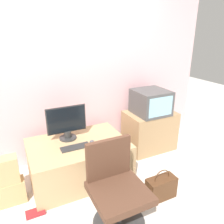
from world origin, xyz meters
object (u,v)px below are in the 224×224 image
(mouse, at_px, (92,141))
(office_chair, at_px, (116,191))
(cardboard_box_lower, at_px, (12,192))
(main_monitor, at_px, (67,123))
(keyboard, at_px, (75,147))
(handbag, at_px, (161,188))
(crt_tv, at_px, (151,102))
(book, at_px, (35,213))

(mouse, relative_size, office_chair, 0.07)
(cardboard_box_lower, bearing_deg, mouse, 2.10)
(main_monitor, bearing_deg, mouse, -46.05)
(keyboard, height_order, mouse, mouse)
(keyboard, height_order, handbag, keyboard)
(cardboard_box_lower, height_order, handbag, handbag)
(crt_tv, bearing_deg, office_chair, -136.95)
(crt_tv, relative_size, book, 2.51)
(crt_tv, distance_m, office_chair, 1.58)
(main_monitor, height_order, mouse, main_monitor)
(mouse, relative_size, cardboard_box_lower, 0.20)
(main_monitor, bearing_deg, keyboard, -86.61)
(office_chair, height_order, book, office_chair)
(keyboard, relative_size, cardboard_box_lower, 1.20)
(cardboard_box_lower, bearing_deg, book, -56.02)
(cardboard_box_lower, relative_size, handbag, 0.78)
(crt_tv, bearing_deg, handbag, -117.40)
(main_monitor, relative_size, crt_tv, 1.02)
(crt_tv, bearing_deg, cardboard_box_lower, -171.50)
(main_monitor, relative_size, office_chair, 0.60)
(main_monitor, bearing_deg, book, -133.43)
(main_monitor, height_order, crt_tv, crt_tv)
(main_monitor, height_order, cardboard_box_lower, main_monitor)
(handbag, relative_size, book, 1.90)
(keyboard, relative_size, book, 1.79)
(keyboard, xyz_separation_m, book, (-0.56, -0.30, -0.49))
(main_monitor, bearing_deg, handbag, -50.28)
(main_monitor, bearing_deg, crt_tv, 1.07)
(main_monitor, relative_size, mouse, 8.54)
(main_monitor, xyz_separation_m, office_chair, (0.19, -1.02, -0.35))
(office_chair, relative_size, handbag, 2.25)
(keyboard, height_order, book, keyboard)
(mouse, bearing_deg, book, -157.11)
(office_chair, xyz_separation_m, handbag, (0.61, 0.06, -0.23))
(main_monitor, xyz_separation_m, cardboard_box_lower, (-0.74, -0.28, -0.58))
(crt_tv, xyz_separation_m, book, (-1.84, -0.60, -0.79))
(handbag, height_order, book, handbag)
(keyboard, distance_m, handbag, 1.10)
(main_monitor, xyz_separation_m, handbag, (0.79, -0.95, -0.58))
(office_chair, height_order, handbag, office_chair)
(main_monitor, distance_m, crt_tv, 1.30)
(office_chair, height_order, cardboard_box_lower, office_chair)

